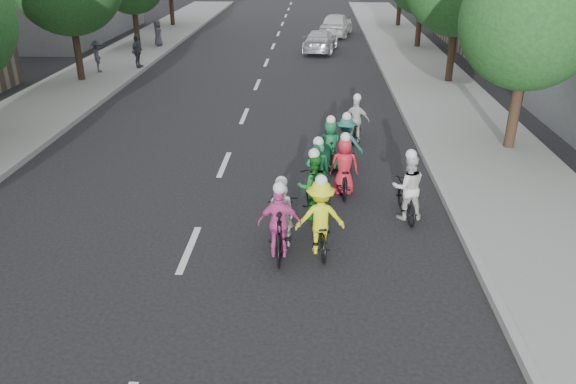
# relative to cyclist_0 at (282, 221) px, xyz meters

# --- Properties ---
(ground) EXTENTS (120.00, 120.00, 0.00)m
(ground) POSITION_rel_cyclist_0_xyz_m (-1.99, -0.38, -0.53)
(ground) COLOR black
(ground) RESTS_ON ground
(sidewalk_left) EXTENTS (4.00, 80.00, 0.15)m
(sidewalk_left) POSITION_rel_cyclist_0_xyz_m (-9.99, 9.62, -0.46)
(sidewalk_left) COLOR gray
(sidewalk_left) RESTS_ON ground
(curb_left) EXTENTS (0.18, 80.00, 0.18)m
(curb_left) POSITION_rel_cyclist_0_xyz_m (-8.04, 9.62, -0.44)
(curb_left) COLOR #999993
(curb_left) RESTS_ON ground
(sidewalk_right) EXTENTS (4.00, 80.00, 0.15)m
(sidewalk_right) POSITION_rel_cyclist_0_xyz_m (6.01, 9.62, -0.46)
(sidewalk_right) COLOR gray
(sidewalk_right) RESTS_ON ground
(curb_right) EXTENTS (0.18, 80.00, 0.18)m
(curb_right) POSITION_rel_cyclist_0_xyz_m (4.06, 9.62, -0.44)
(curb_right) COLOR #999993
(curb_right) RESTS_ON ground
(tree_r_0) EXTENTS (4.00, 4.00, 5.97)m
(tree_r_0) POSITION_rel_cyclist_0_xyz_m (6.81, 6.22, 3.43)
(tree_r_0) COLOR black
(tree_r_0) RESTS_ON ground
(cyclist_0) EXTENTS (0.71, 1.76, 1.63)m
(cyclist_0) POSITION_rel_cyclist_0_xyz_m (0.00, 0.00, 0.00)
(cyclist_0) COLOR black
(cyclist_0) RESTS_ON ground
(cyclist_1) EXTENTS (0.89, 1.92, 1.77)m
(cyclist_1) POSITION_rel_cyclist_0_xyz_m (0.67, 1.32, 0.14)
(cyclist_1) COLOR black
(cyclist_1) RESTS_ON ground
(cyclist_2) EXTENTS (1.12, 1.72, 1.78)m
(cyclist_2) POSITION_rel_cyclist_0_xyz_m (0.83, -0.27, 0.12)
(cyclist_2) COLOR black
(cyclist_2) RESTS_ON ground
(cyclist_3) EXTENTS (0.92, 1.87, 1.70)m
(cyclist_3) POSITION_rel_cyclist_0_xyz_m (-0.01, -0.47, 0.11)
(cyclist_3) COLOR black
(cyclist_3) RESTS_ON ground
(cyclist_4) EXTENTS (0.75, 1.76, 1.67)m
(cyclist_4) POSITION_rel_cyclist_0_xyz_m (1.46, 2.82, 0.05)
(cyclist_4) COLOR black
(cyclist_4) RESTS_ON ground
(cyclist_5) EXTENTS (0.62, 1.53, 1.76)m
(cyclist_5) POSITION_rel_cyclist_0_xyz_m (0.77, 2.18, 0.08)
(cyclist_5) COLOR black
(cyclist_5) RESTS_ON ground
(cyclist_6) EXTENTS (0.82, 1.72, 1.75)m
(cyclist_6) POSITION_rel_cyclist_0_xyz_m (2.91, 1.44, 0.08)
(cyclist_6) COLOR black
(cyclist_6) RESTS_ON ground
(cyclist_7) EXTENTS (1.09, 1.61, 1.70)m
(cyclist_7) POSITION_rel_cyclist_0_xyz_m (1.58, 4.52, 0.12)
(cyclist_7) COLOR black
(cyclist_7) RESTS_ON ground
(cyclist_8) EXTENTS (0.90, 1.60, 1.61)m
(cyclist_8) POSITION_rel_cyclist_0_xyz_m (2.03, 6.97, 0.02)
(cyclist_8) COLOR black
(cyclist_8) RESTS_ON ground
(cyclist_9) EXTENTS (0.77, 1.54, 1.63)m
(cyclist_9) POSITION_rel_cyclist_0_xyz_m (1.13, 4.45, 0.07)
(cyclist_9) COLOR black
(cyclist_9) RESTS_ON ground
(follow_car_lead) EXTENTS (2.31, 4.49, 1.25)m
(follow_car_lead) POSITION_rel_cyclist_0_xyz_m (0.94, 22.99, 0.09)
(follow_car_lead) COLOR silver
(follow_car_lead) RESTS_ON ground
(follow_car_trail) EXTENTS (2.59, 4.76, 1.54)m
(follow_car_trail) POSITION_rel_cyclist_0_xyz_m (2.03, 28.93, 0.23)
(follow_car_trail) COLOR silver
(follow_car_trail) RESTS_ON ground
(spectator_0) EXTENTS (0.85, 1.12, 1.53)m
(spectator_0) POSITION_rel_cyclist_0_xyz_m (-9.91, 16.26, 0.38)
(spectator_0) COLOR #484A54
(spectator_0) RESTS_ON sidewalk_left
(spectator_1) EXTENTS (0.55, 1.01, 1.63)m
(spectator_1) POSITION_rel_cyclist_0_xyz_m (-8.29, 17.32, 0.43)
(spectator_1) COLOR #4C4B58
(spectator_1) RESTS_ON sidewalk_left
(spectator_2) EXTENTS (0.59, 0.80, 1.51)m
(spectator_2) POSITION_rel_cyclist_0_xyz_m (-8.91, 23.60, 0.37)
(spectator_2) COLOR #474652
(spectator_2) RESTS_ON sidewalk_left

